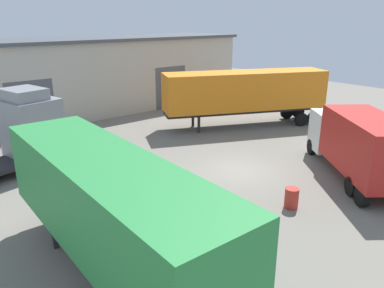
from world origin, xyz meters
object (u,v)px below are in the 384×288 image
object	(u,v)px
box_truck_white	(359,142)
gravel_pile	(368,124)
tractor_unit_grey	(25,132)
oil_drum	(292,198)
container_trailer_green	(109,206)
container_trailer_yellow	(246,92)

from	to	relation	value
box_truck_white	gravel_pile	distance (m)	8.34
tractor_unit_grey	oil_drum	bearing A→B (deg)	-71.22
container_trailer_green	container_trailer_yellow	distance (m)	18.36
container_trailer_yellow	box_truck_white	bearing A→B (deg)	99.35
box_truck_white	gravel_pile	world-z (taller)	box_truck_white
box_truck_white	gravel_pile	size ratio (longest dim) A/B	2.23
tractor_unit_grey	container_trailer_yellow	xyz separation A→B (m)	(14.88, -1.74, 0.57)
container_trailer_yellow	oil_drum	bearing A→B (deg)	76.29
tractor_unit_grey	gravel_pile	distance (m)	21.60
gravel_pile	oil_drum	world-z (taller)	gravel_pile
box_truck_white	container_trailer_green	bearing A→B (deg)	125.23
container_trailer_yellow	tractor_unit_grey	bearing A→B (deg)	17.95
container_trailer_yellow	box_truck_white	size ratio (longest dim) A/B	1.59
container_trailer_yellow	gravel_pile	world-z (taller)	container_trailer_yellow
container_trailer_green	gravel_pile	size ratio (longest dim) A/B	3.03
oil_drum	container_trailer_yellow	bearing A→B (deg)	51.68
gravel_pile	oil_drum	xyz separation A→B (m)	(-12.73, -3.09, -0.29)
container_trailer_green	box_truck_white	bearing A→B (deg)	-91.65
box_truck_white	gravel_pile	xyz separation A→B (m)	(7.63, 3.16, -1.12)
box_truck_white	tractor_unit_grey	bearing A→B (deg)	84.11
tractor_unit_grey	oil_drum	xyz separation A→B (m)	(7.06, -11.63, -1.54)
container_trailer_yellow	oil_drum	size ratio (longest dim) A/B	13.36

